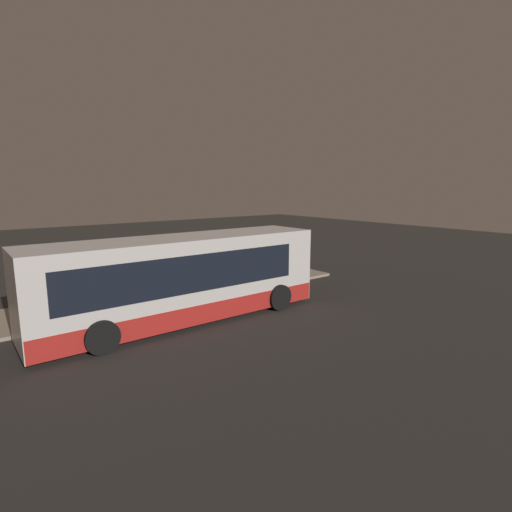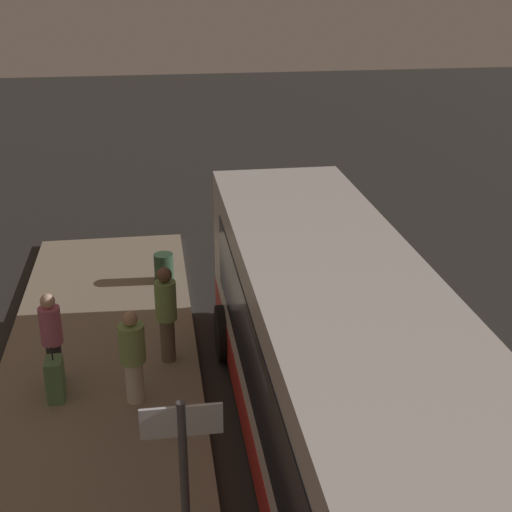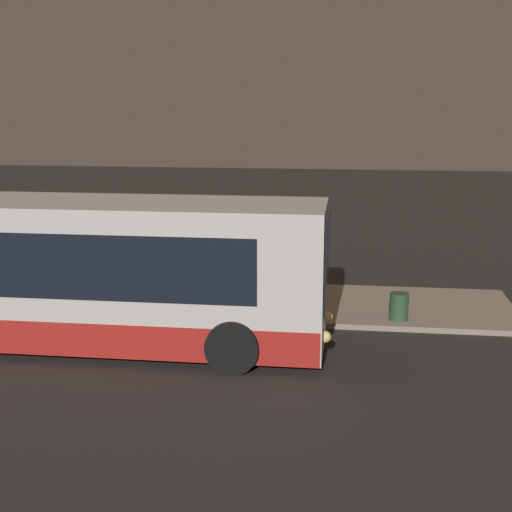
{
  "view_description": "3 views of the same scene",
  "coord_description": "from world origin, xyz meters",
  "px_view_note": "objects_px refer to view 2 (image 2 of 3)",
  "views": [
    {
      "loc": [
        -6.64,
        -13.06,
        4.97
      ],
      "look_at": [
        3.9,
        0.46,
        1.94
      ],
      "focal_mm": 28.0,
      "sensor_mm": 36.0,
      "label": 1
    },
    {
      "loc": [
        -7.94,
        2.24,
        6.92
      ],
      "look_at": [
        3.9,
        0.46,
        1.94
      ],
      "focal_mm": 50.0,
      "sensor_mm": 36.0,
      "label": 2
    },
    {
      "loc": [
        5.82,
        -14.21,
        5.22
      ],
      "look_at": [
        3.9,
        0.46,
        1.94
      ],
      "focal_mm": 50.0,
      "sensor_mm": 36.0,
      "label": 3
    }
  ],
  "objects_px": {
    "bus_lead": "(343,390)",
    "passenger_boarding": "(52,335)",
    "trash_bin": "(164,268)",
    "sign_post": "(184,474)",
    "suitcase": "(55,379)",
    "passenger_waiting": "(133,354)",
    "passenger_with_bags": "(166,311)"
  },
  "relations": [
    {
      "from": "passenger_boarding",
      "to": "passenger_with_bags",
      "type": "xyz_separation_m",
      "value": [
        0.46,
        -1.95,
        0.09
      ]
    },
    {
      "from": "bus_lead",
      "to": "sign_post",
      "type": "height_order",
      "value": "bus_lead"
    },
    {
      "from": "passenger_with_bags",
      "to": "sign_post",
      "type": "height_order",
      "value": "sign_post"
    },
    {
      "from": "passenger_with_bags",
      "to": "trash_bin",
      "type": "height_order",
      "value": "passenger_with_bags"
    },
    {
      "from": "bus_lead",
      "to": "passenger_waiting",
      "type": "distance_m",
      "value": 3.75
    },
    {
      "from": "bus_lead",
      "to": "suitcase",
      "type": "distance_m",
      "value": 5.02
    },
    {
      "from": "passenger_boarding",
      "to": "passenger_waiting",
      "type": "relative_size",
      "value": 1.02
    },
    {
      "from": "bus_lead",
      "to": "suitcase",
      "type": "bearing_deg",
      "value": 58.14
    },
    {
      "from": "bus_lead",
      "to": "passenger_waiting",
      "type": "xyz_separation_m",
      "value": [
        2.35,
        2.86,
        -0.56
      ]
    },
    {
      "from": "suitcase",
      "to": "passenger_with_bags",
      "type": "bearing_deg",
      "value": -62.46
    },
    {
      "from": "suitcase",
      "to": "trash_bin",
      "type": "height_order",
      "value": "suitcase"
    },
    {
      "from": "sign_post",
      "to": "passenger_boarding",
      "type": "bearing_deg",
      "value": 22.95
    },
    {
      "from": "passenger_waiting",
      "to": "passenger_with_bags",
      "type": "xyz_separation_m",
      "value": [
        1.23,
        -0.59,
        0.13
      ]
    },
    {
      "from": "bus_lead",
      "to": "passenger_with_bags",
      "type": "xyz_separation_m",
      "value": [
        3.58,
        2.28,
        -0.43
      ]
    },
    {
      "from": "suitcase",
      "to": "sign_post",
      "type": "relative_size",
      "value": 0.39
    },
    {
      "from": "passenger_boarding",
      "to": "suitcase",
      "type": "height_order",
      "value": "passenger_boarding"
    },
    {
      "from": "passenger_boarding",
      "to": "passenger_waiting",
      "type": "bearing_deg",
      "value": 65.96
    },
    {
      "from": "passenger_waiting",
      "to": "trash_bin",
      "type": "xyz_separation_m",
      "value": [
        4.75,
        -0.62,
        -0.55
      ]
    },
    {
      "from": "passenger_boarding",
      "to": "trash_bin",
      "type": "distance_m",
      "value": 4.49
    },
    {
      "from": "bus_lead",
      "to": "trash_bin",
      "type": "bearing_deg",
      "value": 17.55
    },
    {
      "from": "suitcase",
      "to": "trash_bin",
      "type": "bearing_deg",
      "value": -23.08
    },
    {
      "from": "bus_lead",
      "to": "passenger_with_bags",
      "type": "distance_m",
      "value": 4.26
    },
    {
      "from": "passenger_boarding",
      "to": "suitcase",
      "type": "xyz_separation_m",
      "value": [
        -0.53,
        -0.06,
        -0.54
      ]
    },
    {
      "from": "passenger_boarding",
      "to": "sign_post",
      "type": "distance_m",
      "value": 5.18
    },
    {
      "from": "passenger_waiting",
      "to": "trash_bin",
      "type": "bearing_deg",
      "value": -35.4
    },
    {
      "from": "sign_post",
      "to": "suitcase",
      "type": "bearing_deg",
      "value": 24.84
    },
    {
      "from": "passenger_with_bags",
      "to": "suitcase",
      "type": "relative_size",
      "value": 1.88
    },
    {
      "from": "passenger_waiting",
      "to": "bus_lead",
      "type": "bearing_deg",
      "value": -157.33
    },
    {
      "from": "passenger_waiting",
      "to": "suitcase",
      "type": "distance_m",
      "value": 1.42
    },
    {
      "from": "bus_lead",
      "to": "sign_post",
      "type": "relative_size",
      "value": 4.3
    },
    {
      "from": "bus_lead",
      "to": "passenger_boarding",
      "type": "height_order",
      "value": "bus_lead"
    },
    {
      "from": "bus_lead",
      "to": "passenger_boarding",
      "type": "relative_size",
      "value": 6.49
    }
  ]
}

